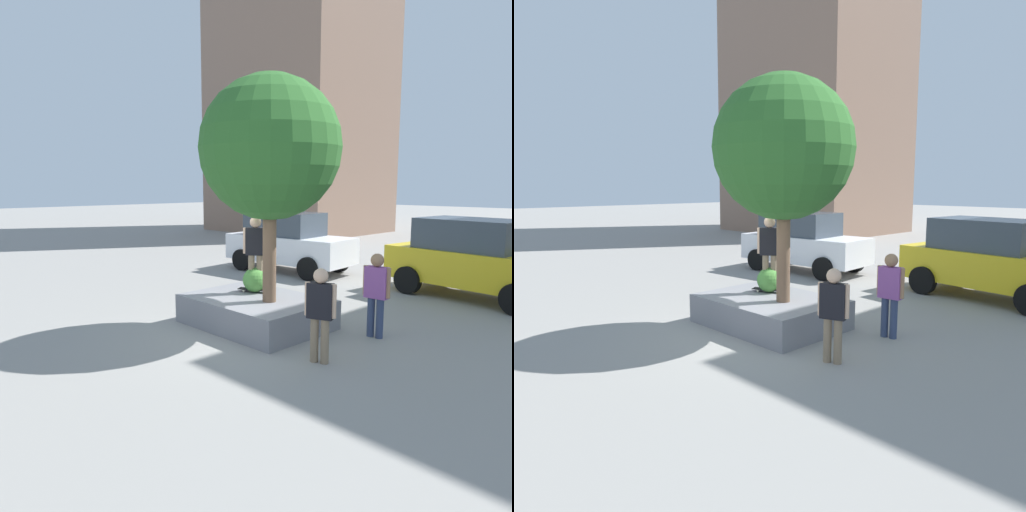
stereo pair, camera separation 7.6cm
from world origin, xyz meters
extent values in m
plane|color=gray|center=(0.00, 0.00, 0.00)|extent=(120.00, 120.00, 0.00)
cube|color=gray|center=(-0.32, 0.37, 0.31)|extent=(2.91, 2.16, 0.62)
cylinder|color=brown|center=(0.13, 0.32, 1.78)|extent=(0.28, 0.28, 2.33)
sphere|color=#2D6628|center=(0.13, 0.32, 3.74)|extent=(2.86, 2.86, 2.86)
sphere|color=#4C8C3D|center=(-0.70, 0.71, 0.90)|extent=(0.56, 0.56, 0.56)
cube|color=black|center=(-0.68, 0.71, 0.68)|extent=(0.81, 0.53, 0.02)
sphere|color=beige|center=(-0.48, 0.89, 0.65)|extent=(0.06, 0.06, 0.06)
sphere|color=beige|center=(-0.41, 0.74, 0.65)|extent=(0.06, 0.06, 0.06)
sphere|color=beige|center=(-0.95, 0.67, 0.65)|extent=(0.06, 0.06, 0.06)
sphere|color=beige|center=(-0.87, 0.52, 0.65)|extent=(0.06, 0.06, 0.06)
cylinder|color=#847056|center=(-0.75, 0.64, 1.08)|extent=(0.14, 0.14, 0.78)
cylinder|color=#847056|center=(-0.61, 0.77, 1.08)|extent=(0.14, 0.14, 0.78)
cube|color=black|center=(-0.68, 0.71, 1.77)|extent=(0.45, 0.43, 0.61)
cylinder|color=#D8AD8C|center=(-0.85, 0.55, 1.79)|extent=(0.09, 0.09, 0.57)
cylinder|color=#D8AD8C|center=(-0.51, 0.86, 1.79)|extent=(0.09, 0.09, 0.57)
sphere|color=#D8AD8C|center=(-0.68, 0.71, 2.20)|extent=(0.25, 0.25, 0.25)
cube|color=white|center=(-4.17, 5.74, 0.82)|extent=(4.60, 2.28, 0.89)
cube|color=#38424C|center=(-4.39, 5.72, 1.66)|extent=(2.63, 1.87, 0.80)
cylinder|color=black|center=(-2.84, 6.80, 0.38)|extent=(0.77, 0.29, 0.75)
cylinder|color=black|center=(-2.66, 4.95, 0.38)|extent=(0.77, 0.29, 0.75)
cylinder|color=black|center=(-5.67, 6.53, 0.38)|extent=(0.77, 0.29, 0.75)
cylinder|color=black|center=(-5.49, 4.68, 0.38)|extent=(0.77, 0.29, 0.75)
cube|color=gold|center=(2.00, 6.32, 0.84)|extent=(4.73, 2.36, 0.91)
cube|color=#38424C|center=(1.78, 6.34, 1.71)|extent=(2.71, 1.93, 0.82)
cylinder|color=black|center=(0.65, 7.42, 0.39)|extent=(0.79, 0.30, 0.78)
cylinder|color=black|center=(0.46, 5.51, 0.39)|extent=(0.79, 0.30, 0.78)
cylinder|color=navy|center=(1.83, 1.49, 0.40)|extent=(0.15, 0.15, 0.80)
cylinder|color=navy|center=(2.02, 1.52, 0.40)|extent=(0.15, 0.15, 0.80)
cube|color=#8C4C99|center=(1.92, 1.50, 1.11)|extent=(0.47, 0.24, 0.63)
cylinder|color=#9E7251|center=(1.69, 1.48, 1.13)|extent=(0.10, 0.10, 0.59)
cylinder|color=#9E7251|center=(2.16, 1.53, 1.13)|extent=(0.10, 0.10, 0.59)
sphere|color=#9E7251|center=(1.92, 1.50, 1.56)|extent=(0.26, 0.26, 0.26)
cylinder|color=#847056|center=(1.92, -0.40, 0.39)|extent=(0.14, 0.14, 0.78)
cylinder|color=#847056|center=(2.10, -0.34, 0.39)|extent=(0.14, 0.14, 0.78)
cube|color=black|center=(2.01, -0.37, 1.08)|extent=(0.48, 0.32, 0.61)
cylinder|color=#D8AD8C|center=(1.79, -0.45, 1.10)|extent=(0.09, 0.09, 0.57)
cylinder|color=#D8AD8C|center=(2.22, -0.29, 1.10)|extent=(0.09, 0.09, 0.57)
sphere|color=#D8AD8C|center=(2.01, -0.37, 1.51)|extent=(0.25, 0.25, 0.25)
cube|color=#8C6B56|center=(-14.00, 17.46, 13.33)|extent=(9.88, 8.12, 26.65)
camera|label=1|loc=(6.84, -6.55, 3.01)|focal=33.28mm
camera|label=2|loc=(6.89, -6.50, 3.01)|focal=33.28mm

